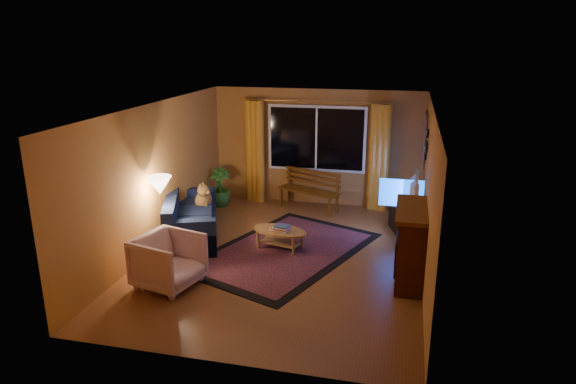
% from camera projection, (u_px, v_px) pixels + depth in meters
% --- Properties ---
extents(floor, '(4.50, 6.00, 0.02)m').
position_uv_depth(floor, '(284.00, 257.00, 8.63)').
color(floor, brown).
rests_on(floor, ground).
extents(ceiling, '(4.50, 6.00, 0.02)m').
position_uv_depth(ceiling, '(284.00, 107.00, 7.89)').
color(ceiling, white).
rests_on(ceiling, ground).
extents(wall_back, '(4.50, 0.02, 2.50)m').
position_uv_depth(wall_back, '(317.00, 147.00, 11.06)').
color(wall_back, '#B27735').
rests_on(wall_back, ground).
extents(wall_left, '(0.02, 6.00, 2.50)m').
position_uv_depth(wall_left, '(155.00, 177.00, 8.76)').
color(wall_left, '#B27735').
rests_on(wall_left, ground).
extents(wall_right, '(0.02, 6.00, 2.50)m').
position_uv_depth(wall_right, '(428.00, 195.00, 7.77)').
color(wall_right, '#B27735').
rests_on(wall_right, ground).
extents(window, '(2.00, 0.02, 1.30)m').
position_uv_depth(window, '(316.00, 139.00, 10.95)').
color(window, black).
rests_on(window, wall_back).
extents(curtain_rod, '(3.20, 0.03, 0.03)m').
position_uv_depth(curtain_rod, '(317.00, 101.00, 10.67)').
color(curtain_rod, '#BF8C3F').
rests_on(curtain_rod, wall_back).
extents(curtain_left, '(0.36, 0.36, 2.24)m').
position_uv_depth(curtain_left, '(255.00, 151.00, 11.28)').
color(curtain_left, orange).
rests_on(curtain_left, ground).
extents(curtain_right, '(0.36, 0.36, 2.24)m').
position_uv_depth(curtain_right, '(379.00, 158.00, 10.69)').
color(curtain_right, orange).
rests_on(curtain_right, ground).
extents(bench, '(1.40, 0.87, 0.41)m').
position_uv_depth(bench, '(308.00, 200.00, 10.94)').
color(bench, '#522D0B').
rests_on(bench, ground).
extents(potted_plant, '(0.61, 0.61, 0.84)m').
position_uv_depth(potted_plant, '(220.00, 187.00, 11.11)').
color(potted_plant, '#235B1E').
rests_on(potted_plant, ground).
extents(sofa, '(1.55, 2.22, 0.83)m').
position_uv_depth(sofa, '(192.00, 216.00, 9.35)').
color(sofa, '#0F1935').
rests_on(sofa, ground).
extents(dog, '(0.35, 0.44, 0.43)m').
position_uv_depth(dog, '(203.00, 198.00, 9.70)').
color(dog, olive).
rests_on(dog, sofa).
extents(armchair, '(0.97, 1.01, 0.87)m').
position_uv_depth(armchair, '(168.00, 259.00, 7.51)').
color(armchair, beige).
rests_on(armchair, ground).
extents(floor_lamp, '(0.24, 0.24, 1.36)m').
position_uv_depth(floor_lamp, '(162.00, 217.00, 8.53)').
color(floor_lamp, '#BF8C3F').
rests_on(floor_lamp, ground).
extents(rug, '(3.19, 3.88, 0.02)m').
position_uv_depth(rug, '(284.00, 251.00, 8.84)').
color(rug, maroon).
rests_on(rug, ground).
extents(coffee_table, '(1.18, 1.18, 0.36)m').
position_uv_depth(coffee_table, '(280.00, 239.00, 8.89)').
color(coffee_table, '#A3773F').
rests_on(coffee_table, ground).
extents(tv_console, '(0.73, 1.26, 0.50)m').
position_uv_depth(tv_console, '(408.00, 223.00, 9.46)').
color(tv_console, black).
rests_on(tv_console, ground).
extents(television, '(0.15, 1.12, 0.64)m').
position_uv_depth(television, '(410.00, 194.00, 9.29)').
color(television, black).
rests_on(television, tv_console).
extents(fireplace, '(0.40, 1.20, 1.10)m').
position_uv_depth(fireplace, '(411.00, 247.00, 7.65)').
color(fireplace, maroon).
rests_on(fireplace, ground).
extents(mirror_cluster, '(0.06, 0.60, 0.56)m').
position_uv_depth(mirror_cluster, '(426.00, 142.00, 8.83)').
color(mirror_cluster, black).
rests_on(mirror_cluster, wall_right).
extents(painting, '(0.04, 0.76, 0.96)m').
position_uv_depth(painting, '(425.00, 139.00, 9.94)').
color(painting, orange).
rests_on(painting, wall_right).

